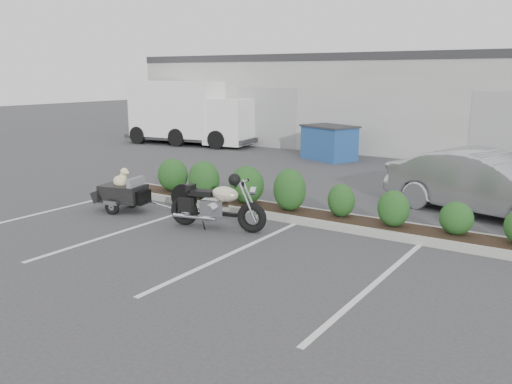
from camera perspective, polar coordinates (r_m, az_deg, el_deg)
The scene contains 8 objects.
ground at distance 11.01m, azimuth -5.77°, elevation -4.47°, with size 90.00×90.00×0.00m, color #38383A.
planter_kerb at distance 12.21m, azimuth 4.41°, elevation -2.39°, with size 12.00×1.00×0.15m, color #9E9E93.
building at distance 26.06m, azimuth 18.60°, elevation 9.12°, with size 26.00×10.00×4.00m, color #9EA099.
motorcycle at distance 11.26m, azimuth -4.18°, elevation -1.41°, with size 2.18×0.91×1.26m.
pet_trailer at distance 13.12m, azimuth -13.86°, elevation -0.05°, with size 1.77×1.01×1.04m.
sedan at distance 13.40m, azimuth 23.03°, elevation 0.86°, with size 1.55×4.45×1.47m, color #A6A6AD.
dumpster at distance 20.62m, azimuth 7.71°, elevation 5.20°, with size 2.32×1.97×1.29m.
delivery_truck at distance 25.15m, azimuth -6.86°, elevation 8.13°, with size 6.44×2.83×2.85m.
Camera 1 is at (6.67, -8.17, 3.17)m, focal length 38.00 mm.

